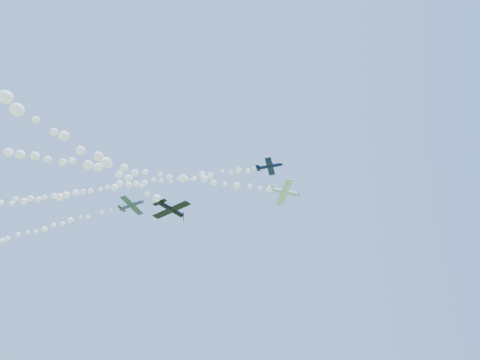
% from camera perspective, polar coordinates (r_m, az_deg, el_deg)
% --- Properties ---
extents(plane_white, '(7.30, 7.45, 2.69)m').
position_cam_1_polar(plane_white, '(89.08, 6.30, -1.69)').
color(plane_white, silver).
extents(smoke_trail_white, '(74.43, 34.69, 3.12)m').
position_cam_1_polar(smoke_trail_white, '(85.68, -21.72, 2.27)').
color(smoke_trail_white, white).
extents(plane_navy, '(6.11, 6.36, 1.62)m').
position_cam_1_polar(plane_navy, '(83.21, 4.27, 1.97)').
color(plane_navy, '#0C1036').
extents(smoke_trail_navy, '(68.15, 5.54, 2.44)m').
position_cam_1_polar(smoke_trail_navy, '(93.64, -17.98, -1.07)').
color(smoke_trail_navy, white).
extents(plane_grey, '(6.28, 6.62, 1.80)m').
position_cam_1_polar(plane_grey, '(87.40, -15.13, -3.47)').
color(plane_grey, '#36404F').
extents(plane_black, '(6.49, 6.14, 1.67)m').
position_cam_1_polar(plane_black, '(61.57, -9.75, -4.13)').
color(plane_black, black).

